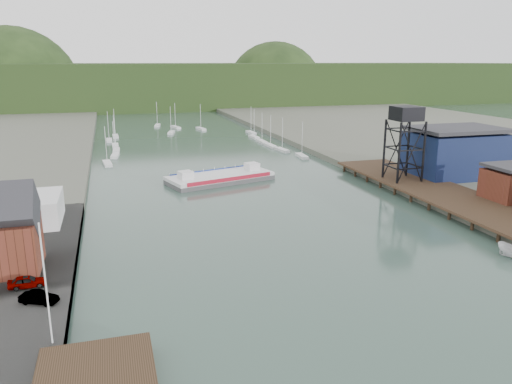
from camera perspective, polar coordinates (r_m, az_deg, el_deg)
ground at (r=52.39m, az=17.63°, el=-17.73°), size 600.00×600.00×0.00m
east_pier at (r=105.94m, az=20.94°, el=-0.25°), size 14.00×70.00×2.45m
white_shed at (r=90.87m, az=-27.01°, el=-2.01°), size 18.00×12.00×4.50m
flagpole at (r=50.51m, az=-22.89°, el=-9.74°), size 0.16×0.16×12.00m
lift_tower at (r=112.83m, az=16.79°, el=8.09°), size 6.50×6.50×16.00m
blue_shed at (r=124.31m, az=21.82°, el=4.22°), size 20.50×14.50×11.30m
marina_sailboats at (r=178.47m, az=-7.77°, el=5.86°), size 57.71×92.65×0.90m
distant_hills at (r=338.46m, az=-12.89°, el=11.49°), size 500.00×120.00×80.00m
chain_ferry at (r=117.56m, az=-4.12°, el=1.68°), size 26.23×16.18×3.52m
car_west_a at (r=65.62m, az=-24.69°, el=-9.28°), size 4.34×1.95×1.45m
car_west_b at (r=61.05m, az=-23.57°, el=-11.00°), size 4.41×3.10×1.38m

